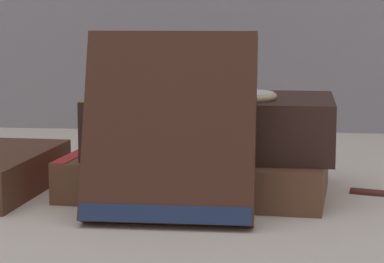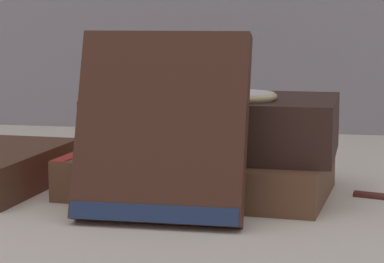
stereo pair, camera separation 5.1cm
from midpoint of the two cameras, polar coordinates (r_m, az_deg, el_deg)
name	(u,v)px [view 2 (the right image)]	position (r m, az deg, el deg)	size (l,w,h in m)	color
ground_plane	(143,206)	(0.61, -1.12, -5.31)	(3.00, 3.00, 0.00)	beige
book_flat_bottom	(192,174)	(0.65, 2.27, -3.05)	(0.21, 0.14, 0.03)	brown
book_flat_top	(209,125)	(0.65, 3.48, 0.48)	(0.20, 0.13, 0.05)	#331E19
book_leaning_front	(161,134)	(0.55, 0.38, -0.21)	(0.12, 0.06, 0.13)	#422319
pocket_watch	(238,96)	(0.62, 5.63, 2.52)	(0.06, 0.06, 0.01)	silver
reading_glasses	(141,160)	(0.78, -1.79, -2.09)	(0.09, 0.04, 0.00)	#ADADB2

